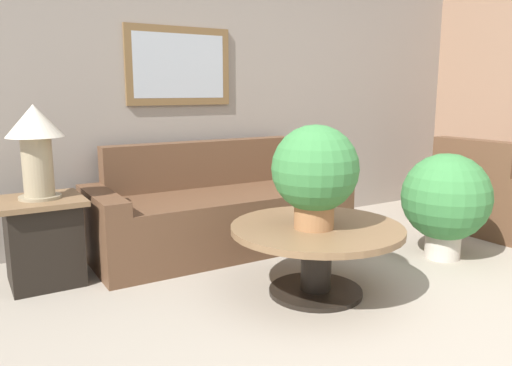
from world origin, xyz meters
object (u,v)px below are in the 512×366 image
(table_lamp, at_px, (35,139))
(potted_plant_floor, at_px, (446,199))
(armchair, at_px, (496,198))
(potted_plant_on_table, at_px, (315,171))
(side_table, at_px, (44,240))
(coffee_table, at_px, (317,244))
(couch_main, at_px, (220,213))

(table_lamp, xyz_separation_m, potted_plant_floor, (2.73, -1.05, -0.52))
(armchair, bearing_deg, potted_plant_on_table, 98.18)
(side_table, xyz_separation_m, potted_plant_on_table, (1.40, -1.13, 0.51))
(potted_plant_floor, bearing_deg, armchair, 15.60)
(side_table, distance_m, potted_plant_on_table, 1.87)
(potted_plant_on_table, height_order, potted_plant_floor, potted_plant_on_table)
(coffee_table, height_order, side_table, side_table)
(table_lamp, bearing_deg, coffee_table, -37.18)
(armchair, xyz_separation_m, table_lamp, (-3.88, 0.73, 0.70))
(table_lamp, xyz_separation_m, potted_plant_on_table, (1.40, -1.13, -0.18))
(couch_main, bearing_deg, coffee_table, -85.90)
(table_lamp, bearing_deg, side_table, 0.00)
(coffee_table, relative_size, potted_plant_floor, 1.33)
(side_table, distance_m, table_lamp, 0.68)
(side_table, bearing_deg, potted_plant_on_table, -38.91)
(side_table, bearing_deg, armchair, -10.71)
(couch_main, height_order, armchair, same)
(armchair, height_order, coffee_table, armchair)
(table_lamp, relative_size, potted_plant_on_table, 0.97)
(armchair, relative_size, potted_plant_on_table, 1.81)
(armchair, relative_size, potted_plant_floor, 1.41)
(potted_plant_on_table, bearing_deg, armchair, 9.11)
(couch_main, xyz_separation_m, potted_plant_floor, (1.37, -1.13, 0.17))
(coffee_table, xyz_separation_m, potted_plant_floor, (1.28, 0.05, 0.14))
(couch_main, height_order, side_table, couch_main)
(side_table, bearing_deg, potted_plant_floor, -21.10)
(coffee_table, bearing_deg, potted_plant_floor, 2.05)
(couch_main, height_order, coffee_table, couch_main)
(coffee_table, xyz_separation_m, potted_plant_on_table, (-0.05, -0.03, 0.48))
(coffee_table, relative_size, potted_plant_on_table, 1.71)
(table_lamp, height_order, potted_plant_floor, table_lamp)
(coffee_table, relative_size, table_lamp, 1.77)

